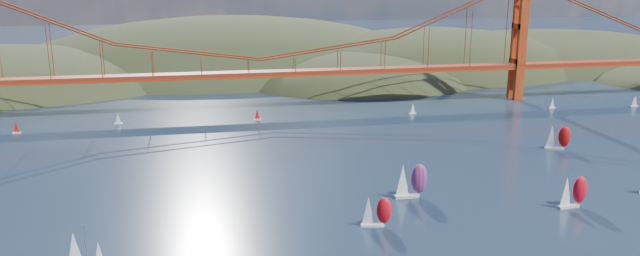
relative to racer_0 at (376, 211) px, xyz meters
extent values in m
ellipsoid|color=black|center=(-25.98, 251.73, -20.82)|extent=(300.00, 180.00, 96.00)
ellipsoid|color=black|center=(94.02, 221.73, -17.32)|extent=(220.00, 140.00, 76.00)
ellipsoid|color=black|center=(44.02, 191.73, -12.42)|extent=(140.00, 110.00, 48.00)
ellipsoid|color=black|center=(184.02, 241.73, -14.52)|extent=(260.00, 160.00, 60.00)
cube|color=maroon|center=(-15.98, 131.73, 11.98)|extent=(440.00, 7.00, 1.60)
cube|color=#951706|center=(-15.98, 131.73, 10.78)|extent=(440.00, 7.00, 0.80)
cube|color=#951706|center=(104.02, 131.73, 23.48)|extent=(4.00, 8.50, 55.00)
cylinder|color=#99999E|center=(-63.09, -19.93, 3.55)|extent=(0.13, 0.13, 12.98)
cube|color=silver|center=(-0.86, 0.15, -3.70)|extent=(5.42, 2.34, 0.63)
cylinder|color=#99999E|center=(-0.60, 0.10, 0.55)|extent=(0.08, 0.08, 7.87)
cone|color=white|center=(-1.79, 0.31, 0.15)|extent=(3.40, 3.40, 6.93)
ellipsoid|color=red|center=(1.99, -0.34, 0.15)|extent=(4.01, 2.90, 6.61)
cube|color=silver|center=(52.91, 2.56, -3.66)|extent=(6.06, 2.39, 0.71)
cylinder|color=#99999E|center=(53.20, 2.59, 1.12)|extent=(0.09, 0.09, 8.85)
cone|color=white|center=(51.86, 2.42, 0.67)|extent=(3.70, 3.70, 7.79)
ellipsoid|color=red|center=(56.13, 2.97, 0.67)|extent=(4.43, 3.10, 7.44)
cube|color=silver|center=(77.81, 52.22, -3.67)|extent=(6.00, 3.40, 0.69)
cylinder|color=#99999E|center=(78.09, 52.13, 1.01)|extent=(0.09, 0.09, 8.68)
cone|color=white|center=(76.83, 52.56, 0.58)|extent=(4.11, 4.11, 7.64)
ellipsoid|color=red|center=(80.82, 51.20, 0.58)|extent=(4.65, 3.71, 7.29)
cube|color=silver|center=(13.40, 17.18, -3.62)|extent=(6.62, 2.00, 0.79)
cylinder|color=#99999E|center=(13.73, 17.19, 1.70)|extent=(0.10, 0.10, 9.86)
cone|color=white|center=(12.22, 17.15, 1.21)|extent=(3.77, 3.77, 8.68)
ellipsoid|color=red|center=(17.02, 17.27, 1.21)|extent=(4.67, 3.01, 8.29)
cube|color=silver|center=(-110.34, 107.49, -3.77)|extent=(3.00, 1.00, 0.50)
cone|color=red|center=(-110.34, 107.49, -1.42)|extent=(2.00, 2.00, 4.20)
cube|color=silver|center=(-74.39, 115.19, -3.77)|extent=(3.00, 1.00, 0.50)
cone|color=white|center=(-74.39, 115.19, -1.42)|extent=(2.00, 2.00, 4.20)
cube|color=silver|center=(110.70, 109.73, -3.77)|extent=(3.00, 1.00, 0.50)
cone|color=white|center=(110.70, 109.73, -1.42)|extent=(2.00, 2.00, 4.20)
cube|color=silver|center=(148.28, 106.08, -3.77)|extent=(3.00, 1.00, 0.50)
cone|color=white|center=(148.28, 106.08, -1.42)|extent=(2.00, 2.00, 4.20)
cube|color=silver|center=(149.23, 106.61, -3.77)|extent=(3.00, 1.00, 0.50)
cone|color=white|center=(149.23, 106.61, -1.42)|extent=(2.00, 2.00, 4.20)
cube|color=silver|center=(46.57, 110.53, -3.77)|extent=(3.00, 1.00, 0.50)
cone|color=white|center=(46.57, 110.53, -1.42)|extent=(2.00, 2.00, 4.20)
cube|color=silver|center=(-19.34, 111.76, -3.77)|extent=(3.00, 1.00, 0.50)
cone|color=red|center=(-19.34, 111.76, -1.42)|extent=(2.00, 2.00, 4.20)
camera|label=1|loc=(-38.61, -135.83, 58.01)|focal=35.00mm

